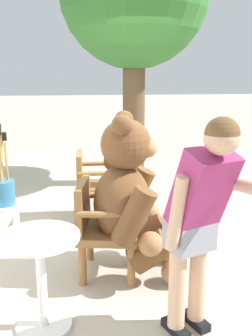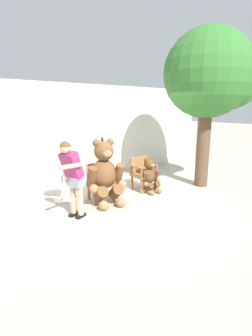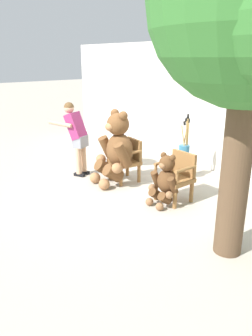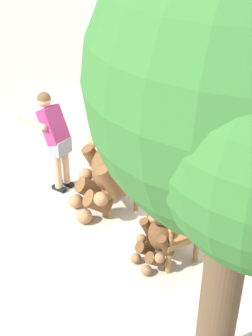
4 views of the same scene
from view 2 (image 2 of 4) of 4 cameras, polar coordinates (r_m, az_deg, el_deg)
ground_plane at (r=6.32m, az=1.59°, el=-6.72°), size 60.00×60.00×0.00m
back_wall at (r=7.97m, az=-9.53°, el=7.58°), size 10.00×0.16×2.80m
wooden_chair_left at (r=6.15m, az=-5.68°, el=-2.84°), size 0.65×0.61×0.86m
wooden_chair_right at (r=6.92m, az=3.58°, el=-0.98°), size 0.58×0.54×0.86m
teddy_bear_large at (r=5.86m, az=-4.59°, el=-1.00°), size 0.91×0.90×1.47m
teddy_bear_small at (r=6.72m, az=5.20°, el=-1.59°), size 0.55×0.52×0.91m
person_visitor at (r=5.09m, az=-11.62°, el=-1.10°), size 0.69×0.66×1.55m
white_stool at (r=7.32m, az=-5.16°, el=-1.10°), size 0.34×0.34×0.46m
brush_bucket at (r=7.25m, az=-5.19°, el=1.23°), size 0.22×0.22×0.90m
round_side_table at (r=6.23m, az=-13.76°, el=-3.08°), size 0.56×0.56×0.72m
patio_tree at (r=7.45m, az=18.21°, el=18.40°), size 2.38×2.27×4.12m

